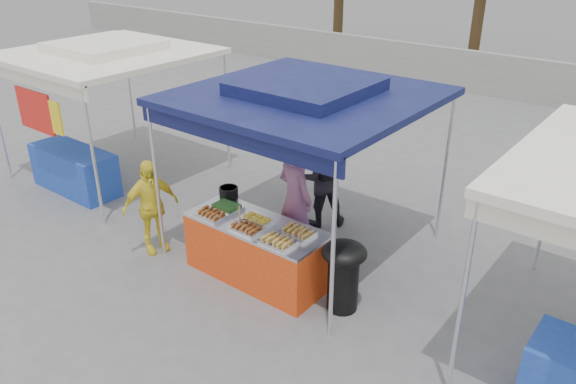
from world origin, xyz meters
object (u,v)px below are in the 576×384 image
Objects in this scene: helper_man at (322,177)px; customer_person at (151,207)px; wok_burner at (344,270)px; vendor_woman at (295,198)px; cooking_pot at (229,192)px; vendor_table at (257,250)px.

helper_man is 2.70m from customer_person.
wok_burner is 0.55× the size of vendor_woman.
customer_person is (-3.01, -0.54, 0.16)m from wok_burner.
vendor_table is at bearing -23.08° from cooking_pot.
vendor_woman is at bearing 33.10° from cooking_pot.
wok_burner is at bearing -61.52° from customer_person.
vendor_table is 1.22× the size of helper_man.
customer_person reaches higher than wok_burner.
wok_burner is at bearing 87.82° from helper_man.
vendor_woman is (-1.34, 0.74, 0.31)m from wok_burner.
helper_man is (-0.19, 0.96, -0.06)m from vendor_woman.
helper_man is at bearing 133.89° from wok_burner.
vendor_table is 1.89m from helper_man.
wok_burner is 3.07m from customer_person.
cooking_pot is (-0.83, 0.35, 0.51)m from vendor_table.
vendor_woman reaches higher than helper_man.
cooking_pot is at bearing -30.45° from customer_person.
vendor_table is 1.33m from wok_burner.
vendor_woman is 1.20× the size of customer_person.
wok_burner is at bearing 6.05° from vendor_table.
helper_man reaches higher than customer_person.
helper_man is at bearing 96.35° from vendor_table.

